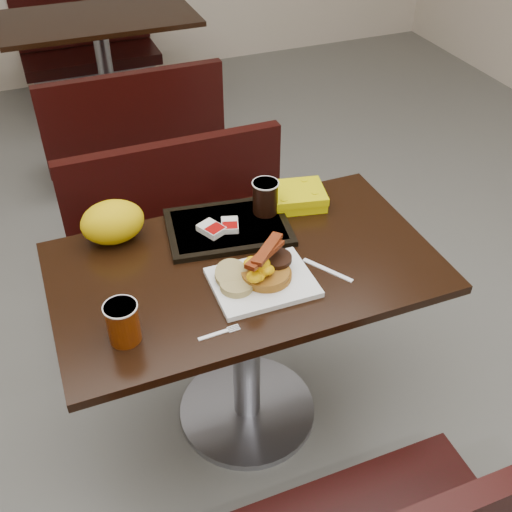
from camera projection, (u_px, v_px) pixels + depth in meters
name	position (u px, v px, depth m)	size (l,w,h in m)	color
floor	(247.00, 412.00, 2.40)	(6.00, 7.00, 0.01)	slate
table_near	(246.00, 346.00, 2.16)	(1.20, 0.70, 0.75)	black
bench_near_n	(189.00, 238.00, 2.68)	(1.00, 0.46, 0.72)	black
table_far	(106.00, 74.00, 4.04)	(1.20, 0.70, 0.75)	black
bench_far_s	(130.00, 121.00, 3.55)	(1.00, 0.46, 0.72)	black
bench_far_n	(89.00, 41.00, 4.56)	(1.00, 0.46, 0.72)	black
platter	(262.00, 282.00, 1.84)	(0.30, 0.23, 0.02)	white
pancake_stack	(267.00, 273.00, 1.84)	(0.15, 0.15, 0.03)	#906018
sausage_patty	(276.00, 258.00, 1.86)	(0.10, 0.10, 0.01)	black
scrambled_eggs	(260.00, 266.00, 1.80)	(0.11, 0.09, 0.05)	#F5E104
bacon_strips	(265.00, 253.00, 1.79)	(0.18, 0.08, 0.01)	#441104
muffin_bottom	(237.00, 285.00, 1.81)	(0.10, 0.10, 0.02)	tan
muffin_top	(231.00, 274.00, 1.82)	(0.10, 0.10, 0.02)	tan
coffee_cup_near	(123.00, 323.00, 1.64)	(0.09, 0.09, 0.12)	#863104
fork	(213.00, 335.00, 1.68)	(0.12, 0.02, 0.00)	white
knife	(328.00, 270.00, 1.90)	(0.18, 0.01, 0.00)	white
condiment_ketchup	(241.00, 240.00, 2.01)	(0.04, 0.03, 0.01)	#8C0504
tray	(228.00, 227.00, 2.06)	(0.41, 0.29, 0.02)	black
hashbrown_sleeve_left	(211.00, 229.00, 2.02)	(0.06, 0.08, 0.02)	silver
hashbrown_sleeve_right	(230.00, 225.00, 2.04)	(0.06, 0.08, 0.02)	silver
coffee_cup_far	(265.00, 197.00, 2.08)	(0.09, 0.09, 0.12)	black
clamshell	(294.00, 197.00, 2.17)	(0.21, 0.16, 0.06)	#CDBF03
paper_bag	(113.00, 222.00, 1.98)	(0.21, 0.15, 0.14)	#D4A207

